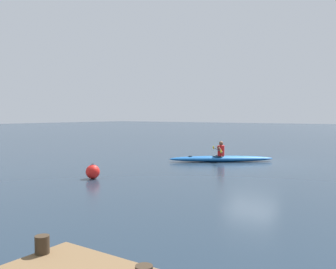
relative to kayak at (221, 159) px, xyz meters
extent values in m
plane|color=#1E2D3D|center=(-1.32, -0.61, -0.15)|extent=(160.00, 160.00, 0.00)
ellipsoid|color=#1959A5|center=(0.00, 0.00, 0.00)|extent=(4.53, 3.66, 0.29)
torus|color=black|center=(0.14, 0.11, 0.12)|extent=(0.87, 0.87, 0.04)
cylinder|color=black|center=(1.23, 0.93, 0.13)|extent=(0.18, 0.18, 0.02)
cylinder|color=red|center=(0.01, 0.01, 0.40)|extent=(0.34, 0.34, 0.51)
sphere|color=brown|center=(0.01, 0.01, 0.77)|extent=(0.21, 0.21, 0.21)
cylinder|color=black|center=(0.17, 0.13, 0.47)|extent=(1.28, 1.68, 0.03)
ellipsoid|color=gold|center=(-0.45, 0.96, 0.47)|extent=(0.27, 0.34, 0.17)
ellipsoid|color=gold|center=(0.80, -0.70, 0.47)|extent=(0.27, 0.34, 0.17)
cylinder|color=brown|center=(-0.08, 0.27, 0.46)|extent=(0.30, 0.21, 0.34)
cylinder|color=brown|center=(0.24, -0.16, 0.46)|extent=(0.15, 0.32, 0.34)
cylinder|color=#382B1E|center=(-3.83, 13.35, 0.19)|extent=(0.20, 0.20, 0.66)
sphere|color=red|center=(1.69, 7.05, 0.11)|extent=(0.51, 0.51, 0.51)
torus|color=#333338|center=(1.69, 7.05, 0.40)|extent=(0.12, 0.12, 0.02)
camera|label=1|loc=(-8.10, 16.50, 2.19)|focal=39.48mm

